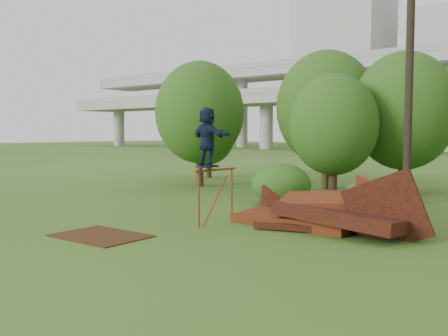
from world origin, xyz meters
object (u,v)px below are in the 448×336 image
Objects in this scene: skater at (208,137)px; utility_pole at (410,51)px; flat_plate at (101,236)px; scrap_pile at (328,213)px.

skater is 0.15× the size of utility_pole.
skater is at bearing 67.01° from flat_plate.
scrap_pile reaches higher than flat_plate.
skater is 8.66m from utility_pole.
utility_pole is at bearing 86.28° from scrap_pile.
skater is 3.96m from flat_plate.
flat_plate is at bearing -131.91° from scrap_pile.
skater is (-2.87, -1.71, 2.11)m from scrap_pile.
utility_pole reaches higher than skater.
flat_plate is at bearing -113.41° from utility_pole.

